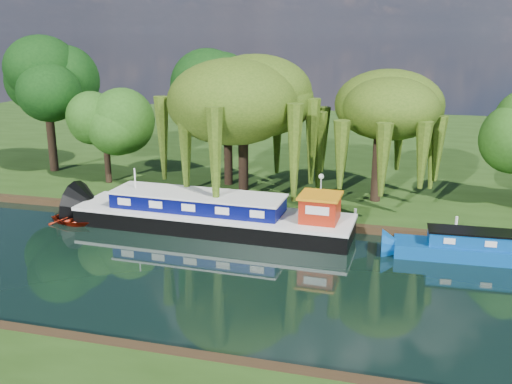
% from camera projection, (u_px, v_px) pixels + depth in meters
% --- Properties ---
extents(ground, '(120.00, 120.00, 0.00)m').
position_uv_depth(ground, '(278.00, 280.00, 28.77)').
color(ground, black).
extents(far_bank, '(120.00, 52.00, 0.45)m').
position_uv_depth(far_bank, '(350.00, 147.00, 60.28)').
color(far_bank, '#1D370F').
rests_on(far_bank, ground).
extents(dutch_barge, '(17.82, 4.54, 3.74)m').
position_uv_depth(dutch_barge, '(214.00, 215.00, 35.79)').
color(dutch_barge, black).
rests_on(dutch_barge, ground).
extents(narrowboat, '(12.08, 2.51, 1.75)m').
position_uv_depth(narrowboat, '(508.00, 251.00, 30.88)').
color(narrowboat, navy).
rests_on(narrowboat, ground).
extents(red_dinghy, '(3.60, 3.00, 0.64)m').
position_uv_depth(red_dinghy, '(73.00, 223.00, 37.17)').
color(red_dinghy, '#971C0B').
rests_on(red_dinghy, ground).
extents(willow_left, '(8.03, 8.03, 9.62)m').
position_uv_depth(willow_left, '(243.00, 101.00, 38.93)').
color(willow_left, black).
rests_on(willow_left, far_bank).
extents(willow_right, '(6.77, 6.77, 8.24)m').
position_uv_depth(willow_right, '(380.00, 116.00, 38.92)').
color(willow_right, black).
rests_on(willow_right, far_bank).
extents(tree_far_left, '(4.43, 4.43, 7.14)m').
position_uv_depth(tree_far_left, '(105.00, 121.00, 44.09)').
color(tree_far_left, black).
rests_on(tree_far_left, far_bank).
extents(tree_far_back, '(6.05, 6.05, 10.18)m').
position_uv_depth(tree_far_back, '(47.00, 88.00, 47.27)').
color(tree_far_back, black).
rests_on(tree_far_back, far_bank).
extents(tree_far_mid, '(5.78, 5.78, 9.46)m').
position_uv_depth(tree_far_mid, '(228.00, 101.00, 43.09)').
color(tree_far_mid, black).
rests_on(tree_far_mid, far_bank).
extents(lamppost, '(0.36, 0.36, 2.56)m').
position_uv_depth(lamppost, '(321.00, 182.00, 37.73)').
color(lamppost, silver).
rests_on(lamppost, far_bank).
extents(mooring_posts, '(19.16, 0.16, 1.00)m').
position_uv_depth(mooring_posts, '(300.00, 212.00, 36.43)').
color(mooring_posts, silver).
rests_on(mooring_posts, far_bank).
extents(reeds_near, '(33.70, 1.50, 1.10)m').
position_uv_depth(reeds_near, '(421.00, 375.00, 19.87)').
color(reeds_near, '#244B14').
rests_on(reeds_near, ground).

